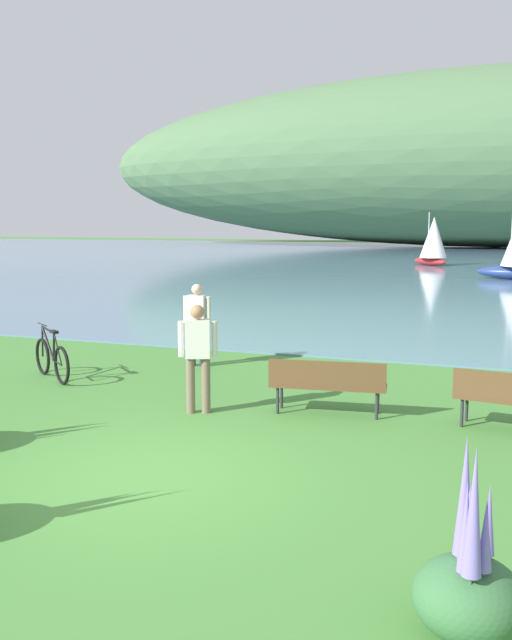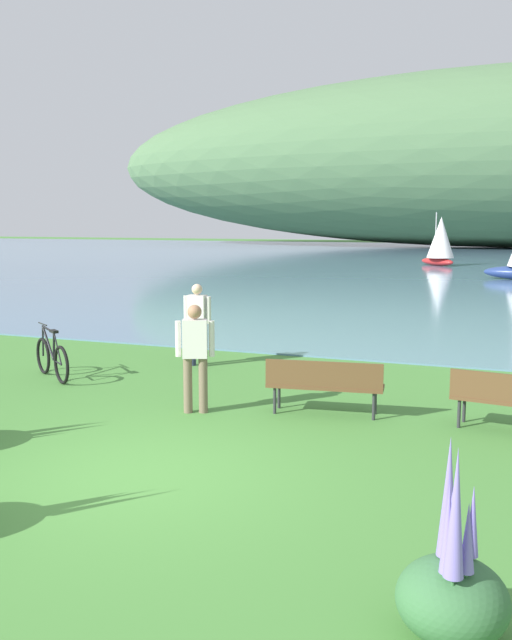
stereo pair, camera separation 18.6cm
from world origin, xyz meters
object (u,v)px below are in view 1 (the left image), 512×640
Objects in this scene: bicycle_leaning_near_bench at (52,359)px; sailboat_toward_hillside at (433,241)px; person_on_the_grass at (198,352)px; person_at_shoreline at (197,319)px; park_bench_near_camera at (327,382)px.

sailboat_toward_hillside is at bearing 84.98° from bicycle_leaning_near_bench.
person_on_the_grass reaches higher than bicycle_leaning_near_bench.
bicycle_leaning_near_bench is at bearing -135.12° from person_at_shoreline.
park_bench_near_camera is 37.31m from sailboat_toward_hillside.
person_at_shoreline is at bearing 115.09° from person_on_the_grass.
person_on_the_grass is (3.59, -1.16, 0.58)m from bicycle_leaning_near_bench.
sailboat_toward_hillside reaches higher than person_on_the_grass.
sailboat_toward_hillside is at bearing 93.55° from park_bench_near_camera.
bicycle_leaning_near_bench is 36.79m from sailboat_toward_hillside.
bicycle_leaning_near_bench is 0.87× the size of person_at_shoreline.
park_bench_near_camera is 1.24× the size of bicycle_leaning_near_bench.
person_at_shoreline reaches higher than bicycle_leaning_near_bench.
bicycle_leaning_near_bench is 0.43× the size of sailboat_toward_hillside.
sailboat_toward_hillside is at bearing 88.11° from person_at_shoreline.
sailboat_toward_hillside reaches higher than park_bench_near_camera.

